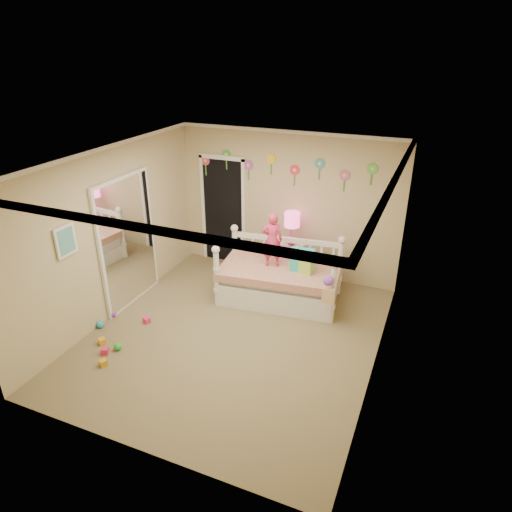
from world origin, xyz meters
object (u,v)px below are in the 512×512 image
at_px(daybed, 280,271).
at_px(table_lamp, 292,224).
at_px(child, 272,240).
at_px(nightstand, 291,262).

distance_m(daybed, table_lamp, 0.91).
bearing_deg(daybed, table_lamp, 87.38).
xyz_separation_m(child, nightstand, (0.09, 0.70, -0.70)).
bearing_deg(daybed, nightstand, 87.38).
xyz_separation_m(child, table_lamp, (0.09, 0.70, 0.04)).
xyz_separation_m(daybed, table_lamp, (-0.05, 0.72, 0.55)).
distance_m(daybed, child, 0.53).
distance_m(nightstand, table_lamp, 0.74).
height_order(daybed, nightstand, daybed).
bearing_deg(nightstand, child, -90.38).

